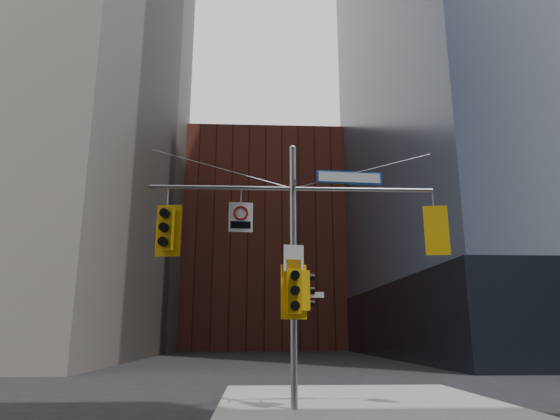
{
  "coord_description": "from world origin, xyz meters",
  "views": [
    {
      "loc": [
        -1.01,
        -11.48,
        2.03
      ],
      "look_at": [
        -0.36,
        2.0,
        5.37
      ],
      "focal_mm": 32.0,
      "sensor_mm": 36.0,
      "label": 1
    }
  ],
  "objects": [
    {
      "name": "regulatory_sign_arm",
      "position": [
        -1.45,
        1.97,
        5.18
      ],
      "size": [
        0.67,
        0.11,
        0.83
      ],
      "rotation": [
        0.0,
        0.0,
        0.08
      ],
      "color": "silver",
      "rests_on": "ground"
    },
    {
      "name": "street_sign_blade",
      "position": [
        1.62,
        2.0,
        6.35
      ],
      "size": [
        1.91,
        0.19,
        0.37
      ],
      "rotation": [
        0.0,
        0.0,
        0.08
      ],
      "color": "navy",
      "rests_on": "ground"
    },
    {
      "name": "regulatory_sign_pole",
      "position": [
        0.0,
        1.88,
        3.99
      ],
      "size": [
        0.55,
        0.1,
        0.72
      ],
      "rotation": [
        0.0,
        0.0,
        0.14
      ],
      "color": "silver",
      "rests_on": "ground"
    },
    {
      "name": "traffic_light_east_arm",
      "position": [
        4.0,
        1.99,
        4.8
      ],
      "size": [
        0.66,
        0.58,
        1.39
      ],
      "rotation": [
        0.0,
        0.0,
        2.97
      ],
      "color": "#ECAE0C",
      "rests_on": "ground"
    },
    {
      "name": "signal_assembly",
      "position": [
        0.0,
        1.99,
        4.42
      ],
      "size": [
        8.0,
        0.8,
        7.3
      ],
      "color": "gray",
      "rests_on": "ground"
    },
    {
      "name": "street_blade_ew",
      "position": [
        0.45,
        2.0,
        3.04
      ],
      "size": [
        0.74,
        0.08,
        0.15
      ],
      "rotation": [
        0.0,
        0.0,
        0.07
      ],
      "color": "silver",
      "rests_on": "ground"
    },
    {
      "name": "traffic_light_pole_front",
      "position": [
        -0.0,
        1.73,
        3.11
      ],
      "size": [
        0.69,
        0.54,
        1.45
      ],
      "rotation": [
        0.0,
        0.0,
        0.01
      ],
      "color": "#ECAE0C",
      "rests_on": "ground"
    },
    {
      "name": "traffic_light_west_arm",
      "position": [
        -3.48,
        2.01,
        4.8
      ],
      "size": [
        0.69,
        0.59,
        1.45
      ],
      "rotation": [
        0.0,
        0.0,
        -0.13
      ],
      "color": "#ECAE0C",
      "rests_on": "ground"
    },
    {
      "name": "sidewalk_corner",
      "position": [
        2.0,
        4.0,
        0.07
      ],
      "size": [
        8.0,
        8.0,
        0.15
      ],
      "primitive_type": "cube",
      "color": "gray",
      "rests_on": "ground"
    },
    {
      "name": "brick_midrise",
      "position": [
        0.0,
        58.0,
        14.0
      ],
      "size": [
        26.0,
        20.0,
        28.0
      ],
      "primitive_type": "cube",
      "color": "brown",
      "rests_on": "ground"
    },
    {
      "name": "street_blade_ns",
      "position": [
        0.0,
        2.45,
        2.96
      ],
      "size": [
        0.06,
        0.78,
        0.16
      ],
      "rotation": [
        0.0,
        0.0,
        -0.04
      ],
      "color": "#145926",
      "rests_on": "ground"
    },
    {
      "name": "traffic_light_pole_side",
      "position": [
        0.32,
        2.01,
        3.14
      ],
      "size": [
        0.45,
        0.38,
        1.06
      ],
      "rotation": [
        0.0,
        0.0,
        1.77
      ],
      "color": "#ECAE0C",
      "rests_on": "ground"
    }
  ]
}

